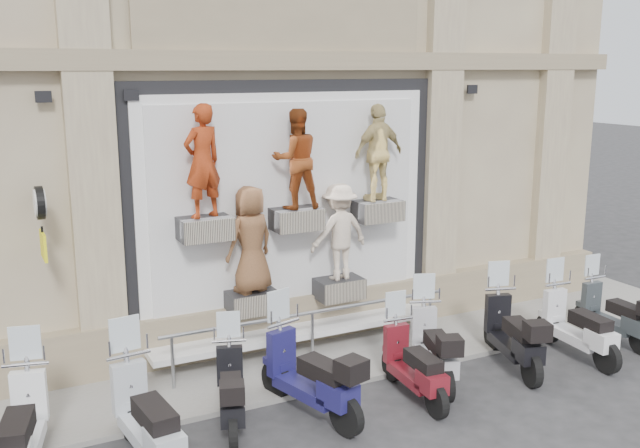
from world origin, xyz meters
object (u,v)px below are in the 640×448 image
(scooter_b, at_px, (20,412))
(scooter_h, at_px, (513,320))
(clock_sign_bracket, at_px, (40,213))
(guard_rail, at_px, (312,338))
(scooter_d, at_px, (231,376))
(scooter_j, at_px, (615,302))
(scooter_g, at_px, (434,334))
(scooter_c, at_px, (146,400))
(scooter_i, at_px, (578,313))
(scooter_e, at_px, (309,359))
(scooter_f, at_px, (414,351))

(scooter_b, xyz_separation_m, scooter_h, (7.28, -0.18, -0.02))
(clock_sign_bracket, bearing_deg, guard_rail, -6.84)
(scooter_b, bearing_deg, scooter_d, 14.72)
(scooter_b, height_order, scooter_j, scooter_b)
(guard_rail, bearing_deg, scooter_b, -163.08)
(scooter_h, bearing_deg, scooter_g, -169.46)
(scooter_c, height_order, scooter_j, scooter_c)
(scooter_i, bearing_deg, scooter_c, -175.08)
(guard_rail, distance_m, scooter_d, 2.29)
(scooter_d, distance_m, scooter_e, 1.09)
(scooter_c, height_order, scooter_e, scooter_c)
(scooter_e, bearing_deg, scooter_d, 154.06)
(clock_sign_bracket, bearing_deg, scooter_j, -12.06)
(scooter_c, height_order, scooter_d, scooter_c)
(scooter_i, relative_size, scooter_j, 1.08)
(scooter_g, bearing_deg, scooter_f, -130.52)
(clock_sign_bracket, distance_m, scooter_g, 5.96)
(clock_sign_bracket, height_order, scooter_i, clock_sign_bracket)
(scooter_d, distance_m, scooter_g, 3.25)
(scooter_f, distance_m, scooter_h, 2.03)
(clock_sign_bracket, relative_size, scooter_j, 0.57)
(scooter_g, height_order, scooter_i, scooter_i)
(guard_rail, bearing_deg, scooter_c, -150.41)
(guard_rail, distance_m, scooter_b, 4.68)
(scooter_f, bearing_deg, scooter_h, 9.77)
(clock_sign_bracket, height_order, scooter_e, clock_sign_bracket)
(guard_rail, height_order, scooter_j, scooter_j)
(scooter_d, relative_size, scooter_j, 0.98)
(scooter_h, bearing_deg, scooter_c, -160.99)
(scooter_h, bearing_deg, scooter_i, 9.97)
(scooter_f, height_order, scooter_g, scooter_g)
(scooter_h, bearing_deg, scooter_e, -163.34)
(scooter_e, height_order, scooter_g, scooter_e)
(guard_rail, bearing_deg, scooter_h, -28.62)
(scooter_b, relative_size, scooter_j, 1.13)
(scooter_b, bearing_deg, scooter_i, 11.42)
(scooter_g, height_order, scooter_h, scooter_h)
(scooter_i, xyz_separation_m, scooter_j, (1.10, 0.22, -0.06))
(scooter_d, bearing_deg, scooter_e, 6.76)
(clock_sign_bracket, bearing_deg, scooter_d, -41.08)
(scooter_e, bearing_deg, scooter_g, -10.80)
(scooter_c, xyz_separation_m, scooter_d, (1.23, 0.45, -0.13))
(scooter_c, bearing_deg, scooter_j, -4.10)
(guard_rail, xyz_separation_m, scooter_d, (-1.86, -1.31, 0.25))
(scooter_g, bearing_deg, clock_sign_bracket, -179.98)
(guard_rail, distance_m, scooter_h, 3.23)
(scooter_g, xyz_separation_m, scooter_j, (3.79, -0.09, -0.05))
(scooter_d, relative_size, scooter_i, 0.91)
(scooter_h, xyz_separation_m, scooter_j, (2.36, 0.07, -0.08))
(guard_rail, xyz_separation_m, scooter_j, (5.18, -1.47, 0.26))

